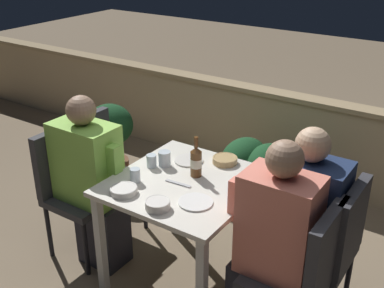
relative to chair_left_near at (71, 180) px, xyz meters
The scene contains 23 objects.
ground_plane 1.03m from the chair_left_near, 10.06° to the left, with size 16.00×16.00×0.00m, color #847056.
parapet_wall 2.02m from the chair_left_near, 65.02° to the left, with size 9.00×0.18×0.81m.
dining_table 0.87m from the chair_left_near, 10.06° to the left, with size 0.84×0.88×0.74m.
planter_hedge 1.52m from the chair_left_near, 52.21° to the left, with size 0.77×0.47×0.59m.
chair_left_near is the anchor object (origin of this frame).
person_green_blouse 0.21m from the chair_left_near, ahead, with size 0.50×0.26×1.20m.
chair_left_far 0.28m from the chair_left_near, 94.13° to the left, with size 0.42×0.42×0.92m.
chair_right_near 1.69m from the chair_left_near, ahead, with size 0.42×0.42×0.92m.
person_coral_top 1.49m from the chair_left_near, ahead, with size 0.48×0.26×1.23m.
chair_right_far 1.75m from the chair_left_near, 10.17° to the left, with size 0.42×0.42×0.92m.
person_navy_jumper 1.55m from the chair_left_near, 11.48° to the left, with size 0.50×0.26×1.20m.
beer_bottle 0.94m from the chair_left_near, 15.56° to the left, with size 0.07×0.07×0.26m.
plate_0 0.83m from the chair_left_near, 27.94° to the left, with size 0.19×0.19×0.01m.
plate_1 1.06m from the chair_left_near, ahead, with size 0.20×0.20×0.01m.
bowl_0 0.69m from the chair_left_near, 14.63° to the right, with size 0.16×0.16×0.04m.
bowl_1 1.07m from the chair_left_near, 27.89° to the left, with size 0.16×0.16×0.04m.
bowl_2 0.94m from the chair_left_near, 11.84° to the right, with size 0.14×0.14×0.05m.
glass_cup_0 0.71m from the chair_left_near, 21.19° to the left, with size 0.08×0.08×0.10m.
glass_cup_1 0.65m from the chair_left_near, ahead, with size 0.06×0.06×0.09m.
glass_cup_2 0.64m from the chair_left_near, 18.14° to the left, with size 0.06×0.06×0.08m.
fork_0 0.86m from the chair_left_near, ahead, with size 0.17×0.03×0.01m.
fork_1 1.17m from the chair_left_near, 18.17° to the left, with size 0.06×0.17×0.01m.
potted_plant 1.03m from the chair_left_near, 118.03° to the left, with size 0.41×0.41×0.73m.
Camera 1 is at (1.45, -2.09, 2.16)m, focal length 45.00 mm.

